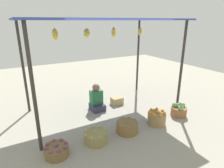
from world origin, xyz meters
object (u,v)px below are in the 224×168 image
Objects in this scene: basket_purple_onions at (57,151)px; basket_limes at (96,137)px; basket_green_chilies at (127,127)px; basket_cabbages at (179,110)px; wooden_crate_near_vendor at (117,101)px; basket_oranges at (157,118)px; vendor_person at (97,100)px.

basket_purple_onions is 0.93× the size of basket_limes.
basket_cabbages is at bearing 0.08° from basket_green_chilies.
wooden_crate_near_vendor is at bearing 126.53° from basket_cabbages.
wooden_crate_near_vendor is at bearing 100.04° from basket_oranges.
wooden_crate_near_vendor is (-1.09, 1.47, -0.05)m from basket_cabbages.
wooden_crate_near_vendor is (2.21, 1.52, -0.00)m from basket_purple_onions.
basket_limes reaches higher than wooden_crate_near_vendor.
basket_limes is 2.02m from wooden_crate_near_vendor.
vendor_person is 1.76m from basket_oranges.
vendor_person is at bearing 141.76° from basket_cabbages.
basket_oranges is 0.82m from basket_cabbages.
basket_purple_onions is at bearing -177.35° from basket_limes.
basket_green_chilies is (0.12, -1.42, -0.18)m from vendor_person.
basket_purple_onions is 0.83m from basket_limes.
basket_limes is at bearing 2.65° from basket_purple_onions.
basket_cabbages is at bearing 0.25° from basket_limes.
basket_purple_onions and basket_limes have the same top height.
basket_green_chilies is at bearing -111.64° from wooden_crate_near_vendor.
basket_oranges reaches higher than basket_purple_onions.
vendor_person is 1.56× the size of basket_green_chilies.
basket_cabbages is 1.23× the size of wooden_crate_near_vendor.
basket_limes is (0.83, 0.04, 0.00)m from basket_purple_onions.
vendor_person is at bearing 94.98° from basket_green_chilies.
basket_green_chilies is (1.63, 0.05, 0.01)m from basket_purple_onions.
basket_cabbages is at bearing -38.24° from vendor_person.
basket_oranges is at bearing -1.18° from basket_limes.
basket_green_chilies is 1.20× the size of basket_cabbages.
vendor_person reaches higher than basket_oranges.
basket_cabbages reaches higher than basket_green_chilies.
basket_green_chilies is 1.48× the size of wooden_crate_near_vendor.
vendor_person reaches higher than basket_cabbages.
basket_oranges reaches higher than basket_green_chilies.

